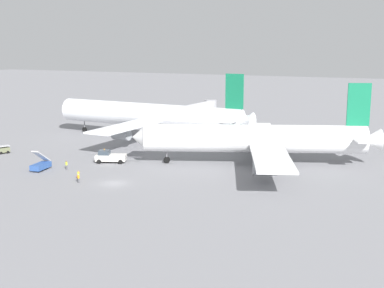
# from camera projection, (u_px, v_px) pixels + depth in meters

# --- Properties ---
(ground_plane) EXTENTS (600.00, 600.00, 0.00)m
(ground_plane) POSITION_uv_depth(u_px,v_px,m) (114.00, 183.00, 88.21)
(ground_plane) COLOR gray
(airliner_at_gate_left) EXTENTS (56.59, 49.21, 16.95)m
(airliner_at_gate_left) POSITION_uv_depth(u_px,v_px,m) (149.00, 115.00, 129.09)
(airliner_at_gate_left) COLOR white
(airliner_at_gate_left) RESTS_ON ground
(airliner_being_pushed) EXTENTS (47.59, 47.97, 16.30)m
(airliner_being_pushed) POSITION_uv_depth(u_px,v_px,m) (256.00, 139.00, 101.06)
(airliner_being_pushed) COLOR white
(airliner_being_pushed) RESTS_ON ground
(pushback_tug) EXTENTS (9.19, 4.60, 2.83)m
(pushback_tug) POSITION_uv_depth(u_px,v_px,m) (110.00, 157.00, 103.56)
(pushback_tug) COLOR white
(pushback_tug) RESTS_ON ground
(gse_stair_truck_yellow) EXTENTS (2.55, 4.82, 4.06)m
(gse_stair_truck_yellow) POSITION_uv_depth(u_px,v_px,m) (41.00, 165.00, 97.34)
(gse_stair_truck_yellow) COLOR #2D5199
(gse_stair_truck_yellow) RESTS_ON ground
(gse_baggage_cart_near_cluster) EXTENTS (2.63, 3.15, 1.71)m
(gse_baggage_cart_near_cluster) POSITION_uv_depth(u_px,v_px,m) (3.00, 150.00, 112.12)
(gse_baggage_cart_near_cluster) COLOR #666B4C
(gse_baggage_cart_near_cluster) RESTS_ON ground
(ground_crew_wing_walker_right) EXTENTS (0.36, 0.48, 1.74)m
(ground_crew_wing_walker_right) POSITION_uv_depth(u_px,v_px,m) (66.00, 165.00, 97.72)
(ground_crew_wing_walker_right) COLOR #4C4C51
(ground_crew_wing_walker_right) RESTS_ON ground
(ground_crew_ramp_agent_by_cones) EXTENTS (0.36, 0.50, 1.71)m
(ground_crew_ramp_agent_by_cones) POSITION_uv_depth(u_px,v_px,m) (78.00, 175.00, 90.27)
(ground_crew_ramp_agent_by_cones) COLOR #2D3351
(ground_crew_ramp_agent_by_cones) RESTS_ON ground
(ground_crew_marshaller_foreground) EXTENTS (0.36, 0.47, 1.62)m
(ground_crew_marshaller_foreground) POSITION_uv_depth(u_px,v_px,m) (79.00, 178.00, 88.38)
(ground_crew_marshaller_foreground) COLOR #4C4C51
(ground_crew_marshaller_foreground) RESTS_ON ground
(jet_bridge) EXTENTS (5.32, 21.26, 6.29)m
(jet_bridge) POSITION_uv_depth(u_px,v_px,m) (199.00, 108.00, 154.79)
(jet_bridge) COLOR #B7B7BC
(jet_bridge) RESTS_ON ground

